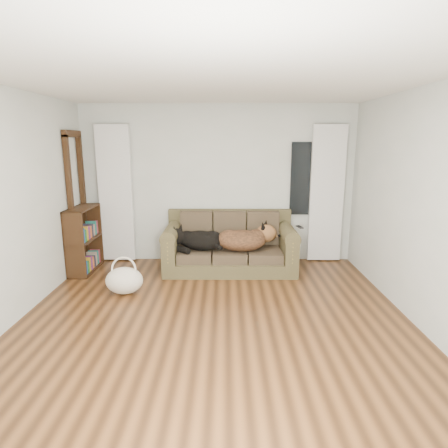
{
  "coord_description": "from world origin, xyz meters",
  "views": [
    {
      "loc": [
        0.13,
        -3.73,
        2.01
      ],
      "look_at": [
        0.1,
        1.6,
        0.83
      ],
      "focal_mm": 30.0,
      "sensor_mm": 36.0,
      "label": 1
    }
  ],
  "objects_px": {
    "dog_shepherd": "(244,241)",
    "bookshelf": "(84,240)",
    "dog_black_lab": "(198,241)",
    "tote_bag": "(124,282)",
    "sofa": "(230,242)"
  },
  "relations": [
    {
      "from": "dog_shepherd",
      "to": "bookshelf",
      "type": "bearing_deg",
      "value": 2.14
    },
    {
      "from": "dog_black_lab",
      "to": "bookshelf",
      "type": "xyz_separation_m",
      "value": [
        -1.79,
        -0.01,
        0.02
      ]
    },
    {
      "from": "dog_black_lab",
      "to": "dog_shepherd",
      "type": "distance_m",
      "value": 0.72
    },
    {
      "from": "dog_black_lab",
      "to": "bookshelf",
      "type": "bearing_deg",
      "value": -162.62
    },
    {
      "from": "dog_black_lab",
      "to": "dog_shepherd",
      "type": "height_order",
      "value": "dog_shepherd"
    },
    {
      "from": "tote_bag",
      "to": "dog_shepherd",
      "type": "bearing_deg",
      "value": 28.67
    },
    {
      "from": "tote_bag",
      "to": "sofa",
      "type": "bearing_deg",
      "value": 34.61
    },
    {
      "from": "sofa",
      "to": "dog_shepherd",
      "type": "distance_m",
      "value": 0.24
    },
    {
      "from": "bookshelf",
      "to": "dog_black_lab",
      "type": "bearing_deg",
      "value": -7.57
    },
    {
      "from": "sofa",
      "to": "dog_black_lab",
      "type": "height_order",
      "value": "sofa"
    },
    {
      "from": "dog_shepherd",
      "to": "bookshelf",
      "type": "height_order",
      "value": "bookshelf"
    },
    {
      "from": "sofa",
      "to": "dog_black_lab",
      "type": "distance_m",
      "value": 0.5
    },
    {
      "from": "bookshelf",
      "to": "sofa",
      "type": "bearing_deg",
      "value": -6.08
    },
    {
      "from": "sofa",
      "to": "bookshelf",
      "type": "height_order",
      "value": "bookshelf"
    },
    {
      "from": "sofa",
      "to": "tote_bag",
      "type": "distance_m",
      "value": 1.76
    }
  ]
}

